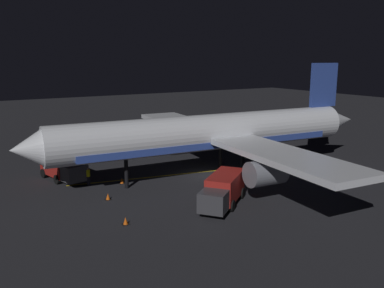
# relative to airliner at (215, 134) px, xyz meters

# --- Properties ---
(ground_plane) EXTENTS (180.00, 180.00, 0.20)m
(ground_plane) POSITION_rel_airliner_xyz_m (0.05, 0.61, -4.36)
(ground_plane) COLOR #232327
(apron_guide_stripe) EXTENTS (3.78, 18.27, 0.01)m
(apron_guide_stripe) POSITION_rel_airliner_xyz_m (2.46, 4.61, -4.25)
(apron_guide_stripe) COLOR gold
(apron_guide_stripe) RESTS_ON ground_plane
(airliner) EXTENTS (34.76, 37.49, 11.06)m
(airliner) POSITION_rel_airliner_xyz_m (0.00, 0.00, 0.00)
(airliner) COLOR white
(airliner) RESTS_ON ground_plane
(baggage_truck) EXTENTS (6.20, 3.36, 2.46)m
(baggage_truck) POSITION_rel_airliner_xyz_m (6.26, 13.48, -3.00)
(baggage_truck) COLOR maroon
(baggage_truck) RESTS_ON ground_plane
(catering_truck) EXTENTS (5.56, 6.28, 2.45)m
(catering_truck) POSITION_rel_airliner_xyz_m (-7.49, 4.27, -2.98)
(catering_truck) COLOR maroon
(catering_truck) RESTS_ON ground_plane
(ground_crew_worker) EXTENTS (0.40, 0.40, 1.74)m
(ground_crew_worker) POSITION_rel_airliner_xyz_m (3.34, 11.89, -3.37)
(ground_crew_worker) COLOR black
(ground_crew_worker) RESTS_ON ground_plane
(traffic_cone_near_left) EXTENTS (0.50, 0.50, 0.55)m
(traffic_cone_near_left) POSITION_rel_airliner_xyz_m (-1.41, 11.71, -4.01)
(traffic_cone_near_left) COLOR #EA590F
(traffic_cone_near_left) RESTS_ON ground_plane
(traffic_cone_near_right) EXTENTS (0.50, 0.50, 0.55)m
(traffic_cone_near_right) POSITION_rel_airliner_xyz_m (-6.82, 4.62, -4.01)
(traffic_cone_near_right) COLOR #EA590F
(traffic_cone_near_right) RESTS_ON ground_plane
(traffic_cone_under_wing) EXTENTS (0.50, 0.50, 0.55)m
(traffic_cone_under_wing) POSITION_rel_airliner_xyz_m (-7.02, 12.43, -4.01)
(traffic_cone_under_wing) COLOR #EA590F
(traffic_cone_under_wing) RESTS_ON ground_plane
(traffic_cone_far) EXTENTS (0.50, 0.50, 0.55)m
(traffic_cone_far) POSITION_rel_airliner_xyz_m (2.21, 9.03, -4.01)
(traffic_cone_far) COLOR #EA590F
(traffic_cone_far) RESTS_ON ground_plane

